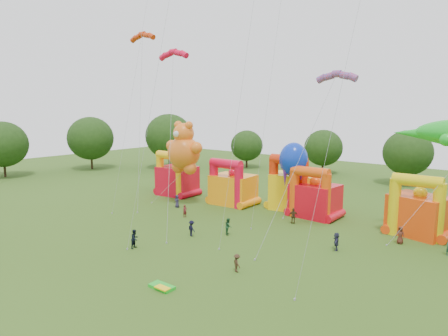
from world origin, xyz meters
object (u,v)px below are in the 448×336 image
Objects in this scene: spectator_4 at (293,216)px; bouncy_castle_2 at (293,189)px; gecko_kite at (442,179)px; spectator_0 at (177,201)px; teddy_bear_kite at (179,161)px; bouncy_castle_0 at (176,178)px; octopus_kite at (293,166)px.

bouncy_castle_2 is at bearing -97.55° from spectator_4.
spectator_0 is (-30.69, -6.09, -5.70)m from gecko_kite.
teddy_bear_kite is at bearing -32.41° from spectator_4.
bouncy_castle_2 is 18.64m from gecko_kite.
gecko_kite is 31.81m from spectator_0.
spectator_0 is (-12.68, -9.06, -1.94)m from bouncy_castle_2.
teddy_bear_kite is at bearing 133.09° from spectator_0.
octopus_kite reaches higher than bouncy_castle_0.
bouncy_castle_0 is 19.79m from octopus_kite.
octopus_kite is (14.74, 5.54, -0.01)m from teddy_bear_kite.
teddy_bear_kite is at bearing -171.84° from gecko_kite.
bouncy_castle_0 is 7.00m from teddy_bear_kite.
teddy_bear_kite is (-13.72, -7.52, 3.33)m from bouncy_castle_2.
teddy_bear_kite is 6.76× the size of spectator_0.
bouncy_castle_2 reaches higher than bouncy_castle_0.
spectator_0 is 16.43m from spectator_4.
gecko_kite reaches higher than teddy_bear_kite.
teddy_bear_kite is at bearing -151.26° from bouncy_castle_2.
spectator_0 is (5.70, -5.40, -1.76)m from bouncy_castle_0.
gecko_kite is (36.39, 0.69, 3.95)m from bouncy_castle_0.
gecko_kite reaches higher than bouncy_castle_2.
octopus_kite is 6.95m from spectator_4.
bouncy_castle_2 is (18.38, 3.66, 0.18)m from bouncy_castle_0.
gecko_kite is at bearing 8.16° from teddy_bear_kite.
teddy_bear_kite is at bearing -39.68° from bouncy_castle_0.
spectator_4 is (16.13, 3.15, 0.07)m from spectator_0.
spectator_4 is at bearing -59.78° from bouncy_castle_2.
gecko_kite is (18.01, -2.97, 3.76)m from bouncy_castle_2.
bouncy_castle_2 is at bearing 44.57° from spectator_0.
octopus_kite is at bearing 4.93° from bouncy_castle_0.
gecko_kite is (31.73, 4.55, 0.43)m from teddy_bear_kite.
bouncy_castle_2 is 16.00m from teddy_bear_kite.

